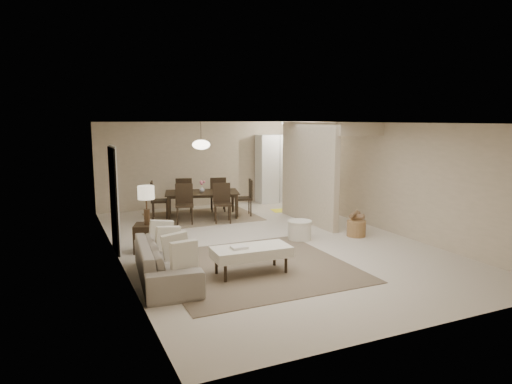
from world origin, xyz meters
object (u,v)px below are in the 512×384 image
side_table (148,238)px  dining_table (202,205)px  wicker_basket (356,228)px  round_pouf (300,230)px  ottoman_bench (251,252)px  pantry_cabinet (276,169)px  sofa (166,261)px

side_table → dining_table: bearing=53.2°
wicker_basket → round_pouf: bearing=167.6°
ottoman_bench → side_table: size_ratio=2.44×
side_table → pantry_cabinet: bearing=39.0°
pantry_cabinet → wicker_basket: pantry_cabinet is taller
pantry_cabinet → wicker_basket: bearing=-93.7°
round_pouf → dining_table: (-1.22, 3.04, 0.13)m
side_table → wicker_basket: size_ratio=1.31×
pantry_cabinet → dining_table: pantry_cabinet is taller
round_pouf → wicker_basket: round_pouf is taller
wicker_basket → dining_table: size_ratio=0.22×
pantry_cabinet → wicker_basket: (-0.30, -4.58, -0.87)m
ottoman_bench → pantry_cabinet: bearing=62.0°
ottoman_bench → side_table: 2.44m
sofa → round_pouf: 3.48m
sofa → round_pouf: bearing=-62.3°
ottoman_bench → wicker_basket: ottoman_bench is taller
pantry_cabinet → sofa: (-4.80, -5.60, -0.74)m
round_pouf → dining_table: bearing=112.0°
ottoman_bench → side_table: bearing=124.9°
round_pouf → wicker_basket: (1.28, -0.28, -0.03)m
ottoman_bench → dining_table: size_ratio=0.69×
pantry_cabinet → ottoman_bench: 6.86m
wicker_basket → dining_table: 4.16m
wicker_basket → ottoman_bench: bearing=-157.0°
round_pouf → sofa: bearing=-157.8°
side_table → wicker_basket: 4.51m
round_pouf → wicker_basket: size_ratio=1.26×
round_pouf → pantry_cabinet: bearing=69.8°
sofa → side_table: size_ratio=3.93×
ottoman_bench → wicker_basket: size_ratio=3.19×
sofa → round_pouf: size_ratio=4.07×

